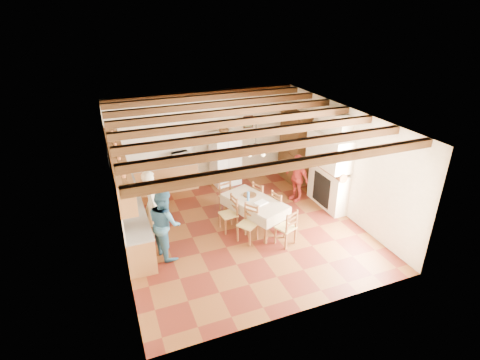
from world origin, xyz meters
name	(u,v)px	position (x,y,z in m)	size (l,w,h in m)	color
floor	(241,227)	(0.00, 0.00, -0.01)	(6.00, 6.50, 0.02)	#531B12
ceiling	(241,118)	(0.00, 0.00, 3.01)	(6.00, 6.50, 0.02)	silver
wall_back	(204,137)	(0.00, 3.26, 1.50)	(6.00, 0.02, 3.00)	beige
wall_front	(308,248)	(0.00, -3.26, 1.50)	(6.00, 0.02, 3.00)	beige
wall_left	(116,197)	(-3.01, 0.00, 1.50)	(0.02, 6.50, 3.00)	beige
wall_right	(341,160)	(3.01, 0.00, 1.50)	(0.02, 6.50, 3.00)	beige
ceiling_beams	(241,122)	(0.00, 0.00, 2.91)	(6.00, 6.30, 0.16)	#361D11
lower_cabinets_left	(131,214)	(-2.70, 1.05, 0.43)	(0.60, 4.30, 0.86)	brown
lower_cabinets_back	(161,178)	(-1.55, 2.95, 0.43)	(2.30, 0.60, 0.86)	brown
countertop_left	(128,198)	(-2.70, 1.05, 0.88)	(0.62, 4.30, 0.04)	gray
countertop_back	(159,165)	(-1.55, 2.95, 0.88)	(2.34, 0.62, 0.04)	gray
backsplash_left	(115,189)	(-2.98, 1.05, 1.20)	(0.03, 4.30, 0.60)	silver
backsplash_back	(157,152)	(-1.55, 3.23, 1.20)	(2.30, 0.03, 0.60)	silver
upper_cabinets	(118,165)	(-2.83, 1.05, 1.85)	(0.35, 4.20, 0.70)	brown
fireplace	(328,162)	(2.72, 0.20, 1.40)	(0.56, 1.60, 2.80)	beige
wall_picture	(248,122)	(1.55, 3.23, 1.85)	(0.34, 0.03, 0.42)	black
refrigerator	(225,159)	(0.55, 2.75, 0.85)	(0.85, 0.70, 1.71)	white
hutch	(294,148)	(2.75, 2.16, 1.15)	(0.53, 1.26, 2.29)	#3A2411
dining_table	(255,203)	(0.37, -0.05, 0.69)	(1.46, 1.96, 0.77)	beige
chandelier	(256,147)	(0.37, -0.05, 2.25)	(0.47, 0.47, 0.03)	black
chair_left_near	(248,224)	(-0.07, -0.63, 0.48)	(0.42, 0.40, 0.96)	brown
chair_left_far	(228,214)	(-0.34, 0.02, 0.48)	(0.42, 0.40, 0.96)	brown
chair_right_near	(281,207)	(1.10, -0.16, 0.48)	(0.42, 0.40, 0.96)	brown
chair_right_far	(261,197)	(0.85, 0.54, 0.48)	(0.42, 0.40, 0.96)	brown
chair_end_near	(286,227)	(0.76, -1.09, 0.48)	(0.42, 0.40, 0.96)	brown
chair_end_far	(228,196)	(0.00, 0.96, 0.48)	(0.42, 0.40, 0.96)	brown
person_man	(153,203)	(-2.16, 0.58, 0.88)	(0.64, 0.42, 1.76)	white
person_woman_blue	(165,223)	(-2.06, -0.44, 0.86)	(0.83, 0.65, 1.71)	#326389
person_woman_red	(297,178)	(2.13, 0.85, 0.74)	(0.86, 0.36, 1.47)	#A82A25
microwave	(181,157)	(-0.86, 2.95, 1.05)	(0.53, 0.36, 0.29)	silver
fridge_vase	(224,129)	(0.52, 2.75, 1.87)	(0.31, 0.31, 0.32)	#3A2411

